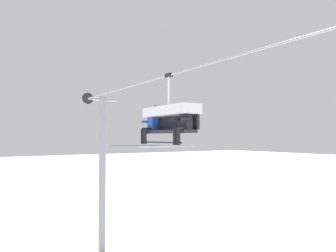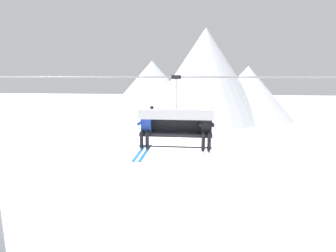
{
  "view_description": "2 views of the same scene",
  "coord_description": "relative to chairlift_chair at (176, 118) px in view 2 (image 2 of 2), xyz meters",
  "views": [
    {
      "loc": [
        7.05,
        -6.45,
        5.76
      ],
      "look_at": [
        -1.16,
        -0.99,
        6.1
      ],
      "focal_mm": 35.0,
      "sensor_mm": 36.0,
      "label": 1
    },
    {
      "loc": [
        -0.79,
        -8.82,
        7.75
      ],
      "look_at": [
        -1.67,
        -0.62,
        6.15
      ],
      "focal_mm": 28.0,
      "sensor_mm": 36.0,
      "label": 2
    }
  ],
  "objects": [
    {
      "name": "skier_black",
      "position": [
        0.94,
        -0.22,
        -0.29
      ],
      "size": [
        0.46,
        1.7,
        1.23
      ],
      "color": "black"
    },
    {
      "name": "skier_blue",
      "position": [
        -0.94,
        -0.21,
        -0.27
      ],
      "size": [
        0.48,
        1.7,
        1.34
      ],
      "color": "#2847B7"
    },
    {
      "name": "mountain_peak_east",
      "position": [
        9.74,
        40.69,
        -1.73
      ],
      "size": [
        16.37,
        16.37,
        9.42
      ],
      "color": "white",
      "rests_on": "ground_plane"
    },
    {
      "name": "mountain_peak_west",
      "position": [
        -8.77,
        47.87,
        -1.02
      ],
      "size": [
        19.45,
        19.45,
        10.84
      ],
      "color": "silver",
      "rests_on": "ground_plane"
    },
    {
      "name": "chairlift_chair",
      "position": [
        0.0,
        0.0,
        0.0
      ],
      "size": [
        2.3,
        0.74,
        2.18
      ],
      "color": "#232328"
    },
    {
      "name": "lift_cable",
      "position": [
        1.14,
        -0.07,
        1.26
      ],
      "size": [
        18.8,
        0.05,
        0.05
      ],
      "color": "gray"
    },
    {
      "name": "mountain_peak_central",
      "position": [
        2.09,
        39.82,
        1.51
      ],
      "size": [
        21.34,
        21.34,
        15.9
      ],
      "color": "white",
      "rests_on": "ground_plane"
    }
  ]
}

